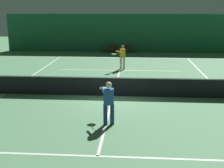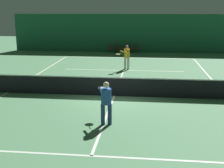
# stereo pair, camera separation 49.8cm
# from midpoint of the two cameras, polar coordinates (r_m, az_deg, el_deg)

# --- Properties ---
(ground_plane) EXTENTS (60.00, 60.00, 0.00)m
(ground_plane) POSITION_cam_midpoint_polar(r_m,az_deg,el_deg) (15.38, -0.72, -2.20)
(ground_plane) COLOR #4C7F56
(backdrop_curtain) EXTENTS (23.00, 0.12, 3.62)m
(backdrop_curtain) POSITION_cam_midpoint_polar(r_m,az_deg,el_deg) (30.27, 1.84, 9.28)
(backdrop_curtain) COLOR #1E5B3D
(backdrop_curtain) RESTS_ON ground
(court_line_baseline_far) EXTENTS (11.00, 0.10, 0.00)m
(court_line_baseline_far) POSITION_cam_midpoint_polar(r_m,az_deg,el_deg) (26.99, 1.48, 4.84)
(court_line_baseline_far) COLOR silver
(court_line_baseline_far) RESTS_ON ground
(court_line_service_far) EXTENTS (8.25, 0.10, 0.00)m
(court_line_service_far) POSITION_cam_midpoint_polar(r_m,az_deg,el_deg) (21.58, 0.76, 2.53)
(court_line_service_far) COLOR silver
(court_line_service_far) RESTS_ON ground
(court_line_service_near) EXTENTS (8.25, 0.10, 0.00)m
(court_line_service_near) POSITION_cam_midpoint_polar(r_m,az_deg,el_deg) (9.44, -4.19, -13.03)
(court_line_service_near) COLOR silver
(court_line_service_near) RESTS_ON ground
(court_line_sideline_left) EXTENTS (0.10, 23.80, 0.00)m
(court_line_sideline_left) POSITION_cam_midpoint_polar(r_m,az_deg,el_deg) (16.76, -19.81, -1.67)
(court_line_sideline_left) COLOR silver
(court_line_sideline_left) RESTS_ON ground
(court_line_centre) EXTENTS (0.10, 12.80, 0.00)m
(court_line_centre) POSITION_cam_midpoint_polar(r_m,az_deg,el_deg) (15.38, -0.72, -2.19)
(court_line_centre) COLOR silver
(court_line_centre) RESTS_ON ground
(tennis_net) EXTENTS (12.00, 0.10, 1.07)m
(tennis_net) POSITION_cam_midpoint_polar(r_m,az_deg,el_deg) (15.24, -0.73, -0.36)
(tennis_net) COLOR black
(tennis_net) RESTS_ON ground
(player_near) EXTENTS (0.71, 1.38, 1.64)m
(player_near) POSITION_cam_midpoint_polar(r_m,az_deg,el_deg) (11.47, -1.89, -2.89)
(player_near) COLOR navy
(player_near) RESTS_ON ground
(player_far) EXTENTS (1.04, 1.33, 1.68)m
(player_far) POSITION_cam_midpoint_polar(r_m,az_deg,el_deg) (21.80, 1.21, 5.26)
(player_far) COLOR beige
(player_far) RESTS_ON ground
(courtside_chair_0) EXTENTS (0.44, 0.44, 0.84)m
(courtside_chair_0) POSITION_cam_midpoint_polar(r_m,az_deg,el_deg) (30.01, -1.88, 6.69)
(courtside_chair_0) COLOR #2D2D2D
(courtside_chair_0) RESTS_ON ground
(courtside_chair_1) EXTENTS (0.44, 0.44, 0.84)m
(courtside_chair_1) POSITION_cam_midpoint_polar(r_m,az_deg,el_deg) (29.95, -0.63, 6.68)
(courtside_chair_1) COLOR #2D2D2D
(courtside_chair_1) RESTS_ON ground
(courtside_chair_2) EXTENTS (0.44, 0.44, 0.84)m
(courtside_chair_2) POSITION_cam_midpoint_polar(r_m,az_deg,el_deg) (29.90, 0.63, 6.67)
(courtside_chair_2) COLOR #2D2D2D
(courtside_chair_2) RESTS_ON ground
(courtside_chair_3) EXTENTS (0.44, 0.44, 0.84)m
(courtside_chair_3) POSITION_cam_midpoint_polar(r_m,az_deg,el_deg) (29.86, 1.90, 6.66)
(courtside_chair_3) COLOR #2D2D2D
(courtside_chair_3) RESTS_ON ground
(courtside_chair_4) EXTENTS (0.44, 0.44, 0.84)m
(courtside_chair_4) POSITION_cam_midpoint_polar(r_m,az_deg,el_deg) (29.84, 3.17, 6.64)
(courtside_chair_4) COLOR #2D2D2D
(courtside_chair_4) RESTS_ON ground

